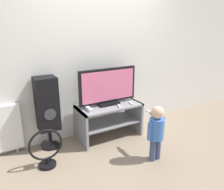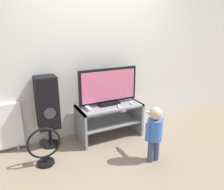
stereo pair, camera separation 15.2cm
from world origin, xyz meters
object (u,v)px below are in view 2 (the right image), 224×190
(child, at_px, (154,130))
(remote_secondary, at_px, (119,106))
(floor_fan, at_px, (45,148))
(game_console, at_px, (88,108))
(remote_primary, at_px, (132,103))
(television, at_px, (108,87))
(speaker_tower, at_px, (47,104))

(child, bearing_deg, remote_secondary, 100.73)
(floor_fan, bearing_deg, remote_secondary, 7.15)
(child, bearing_deg, game_console, 126.35)
(remote_primary, height_order, remote_secondary, same)
(television, distance_m, speaker_tower, 0.95)
(remote_primary, bearing_deg, game_console, 173.31)
(game_console, xyz_separation_m, floor_fan, (-0.72, -0.26, -0.34))
(game_console, distance_m, speaker_tower, 0.60)
(game_console, relative_size, speaker_tower, 0.18)
(television, relative_size, speaker_tower, 0.89)
(game_console, xyz_separation_m, child, (0.61, -0.82, -0.12))
(child, height_order, floor_fan, child)
(remote_secondary, relative_size, floor_fan, 0.25)
(speaker_tower, bearing_deg, television, -7.62)
(remote_primary, distance_m, remote_secondary, 0.24)
(child, xyz_separation_m, floor_fan, (-1.33, 0.57, -0.22))
(game_console, relative_size, floor_fan, 0.36)
(remote_primary, xyz_separation_m, speaker_tower, (-1.27, 0.29, 0.11))
(television, distance_m, game_console, 0.47)
(game_console, relative_size, child, 0.25)
(television, relative_size, child, 1.25)
(game_console, xyz_separation_m, remote_primary, (0.71, -0.08, -0.01))
(remote_primary, height_order, floor_fan, remote_primary)
(television, bearing_deg, child, -75.83)
(television, relative_size, floor_fan, 1.83)
(floor_fan, bearing_deg, television, 17.19)
(floor_fan, bearing_deg, speaker_tower, 70.34)
(game_console, bearing_deg, remote_secondary, -13.02)
(game_console, distance_m, child, 1.03)
(remote_primary, relative_size, floor_fan, 0.25)
(television, distance_m, remote_secondary, 0.35)
(remote_primary, bearing_deg, remote_secondary, -174.03)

